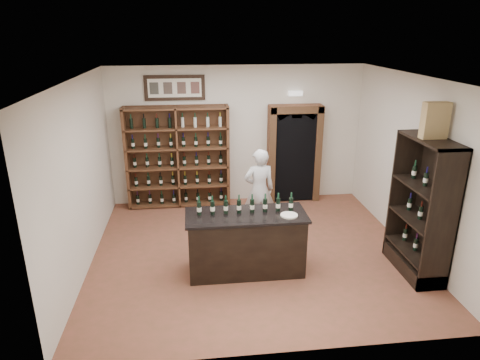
# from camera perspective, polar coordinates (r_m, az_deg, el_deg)

# --- Properties ---
(floor) EXTENTS (5.50, 5.50, 0.00)m
(floor) POSITION_cam_1_polar(r_m,az_deg,el_deg) (7.64, 1.70, -9.52)
(floor) COLOR brown
(floor) RESTS_ON ground
(ceiling) EXTENTS (5.50, 5.50, 0.00)m
(ceiling) POSITION_cam_1_polar(r_m,az_deg,el_deg) (6.71, 1.97, 13.46)
(ceiling) COLOR white
(ceiling) RESTS_ON wall_back
(wall_back) EXTENTS (5.50, 0.04, 3.00)m
(wall_back) POSITION_cam_1_polar(r_m,az_deg,el_deg) (9.42, -0.40, 5.99)
(wall_back) COLOR silver
(wall_back) RESTS_ON ground
(wall_left) EXTENTS (0.04, 5.00, 3.00)m
(wall_left) POSITION_cam_1_polar(r_m,az_deg,el_deg) (7.18, -20.44, 0.34)
(wall_left) COLOR silver
(wall_left) RESTS_ON ground
(wall_right) EXTENTS (0.04, 5.00, 3.00)m
(wall_right) POSITION_cam_1_polar(r_m,az_deg,el_deg) (7.90, 21.97, 1.86)
(wall_right) COLOR silver
(wall_right) RESTS_ON ground
(wine_shelf) EXTENTS (2.20, 0.38, 2.20)m
(wine_shelf) POSITION_cam_1_polar(r_m,az_deg,el_deg) (9.31, -8.27, 3.07)
(wine_shelf) COLOR #58311E
(wine_shelf) RESTS_ON ground
(framed_picture) EXTENTS (1.25, 0.04, 0.52)m
(framed_picture) POSITION_cam_1_polar(r_m,az_deg,el_deg) (9.15, -8.70, 12.06)
(framed_picture) COLOR black
(framed_picture) RESTS_ON wall_back
(arched_doorway) EXTENTS (1.17, 0.35, 2.17)m
(arched_doorway) POSITION_cam_1_polar(r_m,az_deg,el_deg) (9.56, 7.20, 3.79)
(arched_doorway) COLOR black
(arched_doorway) RESTS_ON ground
(emergency_light) EXTENTS (0.30, 0.10, 0.10)m
(emergency_light) POSITION_cam_1_polar(r_m,az_deg,el_deg) (9.39, 7.40, 11.38)
(emergency_light) COLOR white
(emergency_light) RESTS_ON wall_back
(tasting_counter) EXTENTS (1.88, 0.78, 1.00)m
(tasting_counter) POSITION_cam_1_polar(r_m,az_deg,el_deg) (6.86, 0.80, -8.44)
(tasting_counter) COLOR black
(tasting_counter) RESTS_ON ground
(counter_bottle_0) EXTENTS (0.07, 0.07, 0.30)m
(counter_bottle_0) POSITION_cam_1_polar(r_m,az_deg,el_deg) (6.61, -5.47, -3.76)
(counter_bottle_0) COLOR black
(counter_bottle_0) RESTS_ON tasting_counter
(counter_bottle_1) EXTENTS (0.07, 0.07, 0.30)m
(counter_bottle_1) POSITION_cam_1_polar(r_m,az_deg,el_deg) (6.61, -3.69, -3.69)
(counter_bottle_1) COLOR black
(counter_bottle_1) RESTS_ON tasting_counter
(counter_bottle_2) EXTENTS (0.07, 0.07, 0.30)m
(counter_bottle_2) POSITION_cam_1_polar(r_m,az_deg,el_deg) (6.62, -1.91, -3.61)
(counter_bottle_2) COLOR black
(counter_bottle_2) RESTS_ON tasting_counter
(counter_bottle_3) EXTENTS (0.07, 0.07, 0.30)m
(counter_bottle_3) POSITION_cam_1_polar(r_m,az_deg,el_deg) (6.64, -0.13, -3.53)
(counter_bottle_3) COLOR black
(counter_bottle_3) RESTS_ON tasting_counter
(counter_bottle_4) EXTENTS (0.07, 0.07, 0.30)m
(counter_bottle_4) POSITION_cam_1_polar(r_m,az_deg,el_deg) (6.67, 1.63, -3.45)
(counter_bottle_4) COLOR black
(counter_bottle_4) RESTS_ON tasting_counter
(counter_bottle_5) EXTENTS (0.07, 0.07, 0.30)m
(counter_bottle_5) POSITION_cam_1_polar(r_m,az_deg,el_deg) (6.70, 3.37, -3.37)
(counter_bottle_5) COLOR black
(counter_bottle_5) RESTS_ON tasting_counter
(counter_bottle_6) EXTENTS (0.07, 0.07, 0.30)m
(counter_bottle_6) POSITION_cam_1_polar(r_m,az_deg,el_deg) (6.73, 5.10, -3.28)
(counter_bottle_6) COLOR black
(counter_bottle_6) RESTS_ON tasting_counter
(counter_bottle_7) EXTENTS (0.07, 0.07, 0.30)m
(counter_bottle_7) POSITION_cam_1_polar(r_m,az_deg,el_deg) (6.78, 6.81, -3.19)
(counter_bottle_7) COLOR black
(counter_bottle_7) RESTS_ON tasting_counter
(side_cabinet) EXTENTS (0.48, 1.20, 2.20)m
(side_cabinet) POSITION_cam_1_polar(r_m,az_deg,el_deg) (7.32, 22.91, -5.92)
(side_cabinet) COLOR black
(side_cabinet) RESTS_ON ground
(shopkeeper) EXTENTS (0.62, 0.43, 1.62)m
(shopkeeper) POSITION_cam_1_polar(r_m,az_deg,el_deg) (8.15, 2.57, -1.33)
(shopkeeper) COLOR silver
(shopkeeper) RESTS_ON ground
(plate) EXTENTS (0.27, 0.27, 0.02)m
(plate) POSITION_cam_1_polar(r_m,az_deg,el_deg) (6.61, 6.56, -4.69)
(plate) COLOR white
(plate) RESTS_ON tasting_counter
(wine_crate) EXTENTS (0.38, 0.16, 0.53)m
(wine_crate) POSITION_cam_1_polar(r_m,az_deg,el_deg) (6.81, 24.56, 7.24)
(wine_crate) COLOR #A28D55
(wine_crate) RESTS_ON side_cabinet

